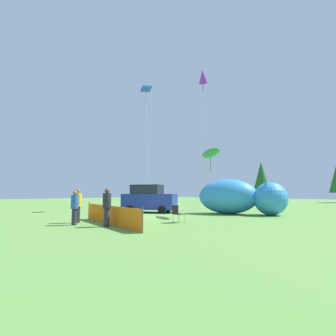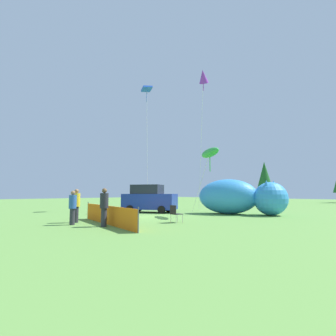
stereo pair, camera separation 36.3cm
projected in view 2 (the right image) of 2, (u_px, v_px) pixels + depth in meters
ground_plane at (148, 216)px, 17.93m from camera, size 120.00×120.00×0.00m
parked_car at (149, 199)px, 21.75m from camera, size 4.72×3.66×2.28m
folding_chair at (175, 212)px, 14.26m from camera, size 0.61×0.61×0.95m
inflatable_cat at (239, 198)px, 19.70m from camera, size 6.65×4.21×2.65m
safety_fence at (108, 215)px, 13.50m from camera, size 6.88×1.49×1.05m
spectator_in_grey_shirt at (76, 204)px, 14.32m from camera, size 0.40×0.40×1.83m
spectator_in_yellow_shirt at (73, 206)px, 13.35m from camera, size 0.38×0.38×1.73m
spectator_in_green_shirt at (104, 206)px, 12.67m from camera, size 0.40×0.40×1.85m
kite_blue_box at (147, 92)px, 24.89m from camera, size 1.56×1.21×11.71m
kite_purple_delta at (203, 77)px, 23.24m from camera, size 2.44×2.21×12.61m
kite_green_fish at (210, 153)px, 18.08m from camera, size 3.33×1.82×4.73m
horizon_tree_west at (265, 177)px, 53.01m from camera, size 3.30×3.30×7.88m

